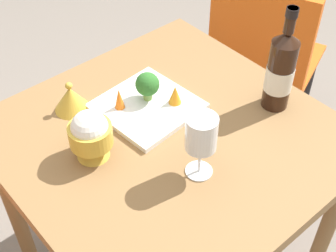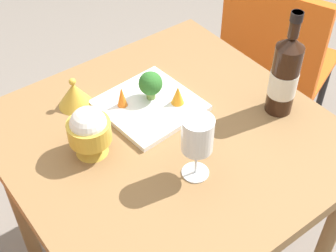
{
  "view_description": "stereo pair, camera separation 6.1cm",
  "coord_description": "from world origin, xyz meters",
  "px_view_note": "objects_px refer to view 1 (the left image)",
  "views": [
    {
      "loc": [
        -0.6,
        -0.69,
        1.65
      ],
      "look_at": [
        0.0,
        0.0,
        0.78
      ],
      "focal_mm": 51.34,
      "sensor_mm": 36.0,
      "label": 1
    },
    {
      "loc": [
        -0.55,
        -0.73,
        1.65
      ],
      "look_at": [
        0.0,
        0.0,
        0.78
      ],
      "focal_mm": 51.34,
      "sensor_mm": 36.0,
      "label": 2
    }
  ],
  "objects_px": {
    "wine_bottle": "(281,70)",
    "carrot_garnish_right": "(175,95)",
    "rice_bowl_lid": "(71,98)",
    "broccoli_floret": "(147,85)",
    "serving_plate": "(147,106)",
    "chair_near_window": "(262,53)",
    "wine_glass": "(201,135)",
    "carrot_garnish_left": "(119,98)",
    "rice_bowl": "(91,134)"
  },
  "relations": [
    {
      "from": "carrot_garnish_right",
      "to": "rice_bowl_lid",
      "type": "bearing_deg",
      "value": 140.9
    },
    {
      "from": "carrot_garnish_left",
      "to": "serving_plate",
      "type": "bearing_deg",
      "value": -31.61
    },
    {
      "from": "carrot_garnish_right",
      "to": "broccoli_floret",
      "type": "bearing_deg",
      "value": 126.59
    },
    {
      "from": "rice_bowl",
      "to": "broccoli_floret",
      "type": "height_order",
      "value": "rice_bowl"
    },
    {
      "from": "broccoli_floret",
      "to": "carrot_garnish_right",
      "type": "height_order",
      "value": "broccoli_floret"
    },
    {
      "from": "carrot_garnish_left",
      "to": "chair_near_window",
      "type": "bearing_deg",
      "value": 8.21
    },
    {
      "from": "wine_bottle",
      "to": "carrot_garnish_left",
      "type": "distance_m",
      "value": 0.44
    },
    {
      "from": "chair_near_window",
      "to": "broccoli_floret",
      "type": "distance_m",
      "value": 0.76
    },
    {
      "from": "chair_near_window",
      "to": "carrot_garnish_right",
      "type": "height_order",
      "value": "chair_near_window"
    },
    {
      "from": "wine_bottle",
      "to": "wine_glass",
      "type": "distance_m",
      "value": 0.34
    },
    {
      "from": "wine_glass",
      "to": "rice_bowl",
      "type": "bearing_deg",
      "value": 127.23
    },
    {
      "from": "broccoli_floret",
      "to": "chair_near_window",
      "type": "bearing_deg",
      "value": 10.89
    },
    {
      "from": "rice_bowl_lid",
      "to": "broccoli_floret",
      "type": "xyz_separation_m",
      "value": [
        0.18,
        -0.12,
        0.03
      ]
    },
    {
      "from": "rice_bowl",
      "to": "carrot_garnish_right",
      "type": "height_order",
      "value": "rice_bowl"
    },
    {
      "from": "broccoli_floret",
      "to": "carrot_garnish_right",
      "type": "xyz_separation_m",
      "value": [
        0.05,
        -0.06,
        -0.02
      ]
    },
    {
      "from": "chair_near_window",
      "to": "wine_bottle",
      "type": "relative_size",
      "value": 2.75
    },
    {
      "from": "broccoli_floret",
      "to": "carrot_garnish_left",
      "type": "bearing_deg",
      "value": 165.43
    },
    {
      "from": "chair_near_window",
      "to": "carrot_garnish_right",
      "type": "relative_size",
      "value": 14.97
    },
    {
      "from": "wine_bottle",
      "to": "rice_bowl",
      "type": "relative_size",
      "value": 2.18
    },
    {
      "from": "chair_near_window",
      "to": "rice_bowl_lid",
      "type": "bearing_deg",
      "value": -109.99
    },
    {
      "from": "broccoli_floret",
      "to": "carrot_garnish_left",
      "type": "height_order",
      "value": "broccoli_floret"
    },
    {
      "from": "chair_near_window",
      "to": "rice_bowl",
      "type": "xyz_separation_m",
      "value": [
        -0.93,
        -0.2,
        0.29
      ]
    },
    {
      "from": "wine_glass",
      "to": "serving_plate",
      "type": "xyz_separation_m",
      "value": [
        0.05,
        0.27,
        -0.12
      ]
    },
    {
      "from": "rice_bowl_lid",
      "to": "chair_near_window",
      "type": "bearing_deg",
      "value": 0.94
    },
    {
      "from": "serving_plate",
      "to": "carrot_garnish_right",
      "type": "relative_size",
      "value": 4.74
    },
    {
      "from": "wine_glass",
      "to": "rice_bowl_lid",
      "type": "distance_m",
      "value": 0.43
    },
    {
      "from": "chair_near_window",
      "to": "carrot_garnish_left",
      "type": "xyz_separation_m",
      "value": [
        -0.78,
        -0.11,
        0.27
      ]
    },
    {
      "from": "rice_bowl",
      "to": "broccoli_floret",
      "type": "bearing_deg",
      "value": 16.1
    },
    {
      "from": "rice_bowl_lid",
      "to": "broccoli_floret",
      "type": "distance_m",
      "value": 0.22
    },
    {
      "from": "chair_near_window",
      "to": "rice_bowl",
      "type": "bearing_deg",
      "value": -98.71
    },
    {
      "from": "chair_near_window",
      "to": "carrot_garnish_left",
      "type": "height_order",
      "value": "chair_near_window"
    },
    {
      "from": "wine_bottle",
      "to": "carrot_garnish_left",
      "type": "bearing_deg",
      "value": 143.2
    },
    {
      "from": "wine_bottle",
      "to": "broccoli_floret",
      "type": "bearing_deg",
      "value": 138.05
    },
    {
      "from": "rice_bowl_lid",
      "to": "broccoli_floret",
      "type": "height_order",
      "value": "broccoli_floret"
    },
    {
      "from": "rice_bowl",
      "to": "carrot_garnish_left",
      "type": "distance_m",
      "value": 0.18
    },
    {
      "from": "chair_near_window",
      "to": "serving_plate",
      "type": "xyz_separation_m",
      "value": [
        -0.71,
        -0.15,
        0.23
      ]
    },
    {
      "from": "serving_plate",
      "to": "rice_bowl",
      "type": "bearing_deg",
      "value": -167.18
    },
    {
      "from": "wine_glass",
      "to": "wine_bottle",
      "type": "bearing_deg",
      "value": 7.46
    },
    {
      "from": "wine_bottle",
      "to": "wine_glass",
      "type": "height_order",
      "value": "wine_bottle"
    },
    {
      "from": "wine_bottle",
      "to": "carrot_garnish_right",
      "type": "bearing_deg",
      "value": 141.23
    },
    {
      "from": "rice_bowl_lid",
      "to": "carrot_garnish_left",
      "type": "xyz_separation_m",
      "value": [
        0.1,
        -0.1,
        0.01
      ]
    },
    {
      "from": "serving_plate",
      "to": "rice_bowl_lid",
      "type": "bearing_deg",
      "value": 139.25
    },
    {
      "from": "serving_plate",
      "to": "wine_bottle",
      "type": "bearing_deg",
      "value": -37.89
    },
    {
      "from": "rice_bowl_lid",
      "to": "carrot_garnish_left",
      "type": "relative_size",
      "value": 1.56
    },
    {
      "from": "serving_plate",
      "to": "broccoli_floret",
      "type": "bearing_deg",
      "value": 45.89
    },
    {
      "from": "wine_bottle",
      "to": "carrot_garnish_left",
      "type": "relative_size",
      "value": 4.83
    },
    {
      "from": "broccoli_floret",
      "to": "carrot_garnish_left",
      "type": "relative_size",
      "value": 1.34
    },
    {
      "from": "rice_bowl_lid",
      "to": "carrot_garnish_left",
      "type": "bearing_deg",
      "value": -45.85
    },
    {
      "from": "wine_glass",
      "to": "chair_near_window",
      "type": "bearing_deg",
      "value": 28.69
    },
    {
      "from": "chair_near_window",
      "to": "broccoli_floret",
      "type": "relative_size",
      "value": 9.91
    }
  ]
}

